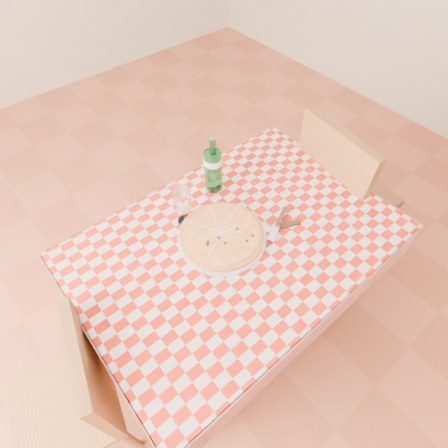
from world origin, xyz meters
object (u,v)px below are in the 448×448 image
object	(u,v)px
chair_far	(80,394)
pizza_plate	(222,235)
chair_near	(337,190)
wine_glass	(183,207)
water_bottle	(213,163)
dining_table	(236,253)

from	to	relation	value
chair_far	pizza_plate	world-z (taller)	chair_far
chair_near	pizza_plate	xyz separation A→B (m)	(-0.77, 0.04, 0.22)
wine_glass	water_bottle	bearing A→B (deg)	19.66
water_bottle	chair_far	bearing A→B (deg)	-160.82
dining_table	chair_near	size ratio (longest dim) A/B	1.22
chair_near	wine_glass	xyz separation A→B (m)	(-0.83, 0.21, 0.28)
water_bottle	dining_table	bearing A→B (deg)	-111.12
dining_table	water_bottle	distance (m)	0.40
pizza_plate	wine_glass	distance (m)	0.19
dining_table	chair_far	world-z (taller)	chair_far
chair_near	wine_glass	bearing A→B (deg)	173.16
chair_far	wine_glass	bearing A→B (deg)	-146.68
water_bottle	wine_glass	size ratio (longest dim) A/B	1.62
dining_table	wine_glass	xyz separation A→B (m)	(-0.11, 0.22, 0.19)
chair_near	pizza_plate	world-z (taller)	chair_near
pizza_plate	dining_table	bearing A→B (deg)	-46.85
dining_table	pizza_plate	bearing A→B (deg)	133.15
pizza_plate	water_bottle	distance (m)	0.32
dining_table	wine_glass	bearing A→B (deg)	115.90
chair_far	dining_table	bearing A→B (deg)	-164.24
chair_far	pizza_plate	xyz separation A→B (m)	(0.75, 0.07, 0.30)
chair_near	water_bottle	xyz separation A→B (m)	(-0.61, 0.29, 0.34)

